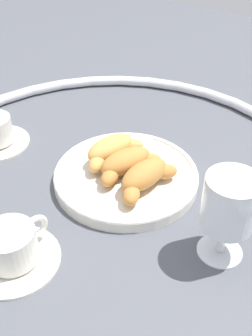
{
  "coord_description": "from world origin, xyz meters",
  "views": [
    {
      "loc": [
        0.44,
        0.35,
        0.46
      ],
      "look_at": [
        -0.01,
        0.03,
        0.03
      ],
      "focal_mm": 42.2,
      "sensor_mm": 36.0,
      "label": 1
    }
  ],
  "objects_px": {
    "croissant_large": "(112,150)",
    "croissant_extra": "(144,177)",
    "pastry_plate": "(126,175)",
    "juice_glass_left": "(229,207)",
    "coffee_cup_far": "(10,247)",
    "croissant_small": "(127,163)"
  },
  "relations": [
    {
      "from": "croissant_large",
      "to": "croissant_extra",
      "type": "xyz_separation_m",
      "value": [
        0.03,
        0.09,
        0.0
      ]
    },
    {
      "from": "pastry_plate",
      "to": "juice_glass_left",
      "type": "bearing_deg",
      "value": 75.61
    },
    {
      "from": "coffee_cup_far",
      "to": "pastry_plate",
      "type": "bearing_deg",
      "value": 172.86
    },
    {
      "from": "coffee_cup_far",
      "to": "croissant_small",
      "type": "bearing_deg",
      "value": 172.14
    },
    {
      "from": "pastry_plate",
      "to": "coffee_cup_far",
      "type": "bearing_deg",
      "value": -7.14
    },
    {
      "from": "croissant_large",
      "to": "croissant_small",
      "type": "xyz_separation_m",
      "value": [
        0.02,
        0.05,
        0.0
      ]
    },
    {
      "from": "coffee_cup_far",
      "to": "juice_glass_left",
      "type": "relative_size",
      "value": 0.97
    },
    {
      "from": "croissant_large",
      "to": "croissant_extra",
      "type": "relative_size",
      "value": 0.98
    },
    {
      "from": "croissant_extra",
      "to": "juice_glass_left",
      "type": "distance_m",
      "value": 0.17
    },
    {
      "from": "pastry_plate",
      "to": "coffee_cup_far",
      "type": "height_order",
      "value": "coffee_cup_far"
    },
    {
      "from": "croissant_extra",
      "to": "juice_glass_left",
      "type": "height_order",
      "value": "juice_glass_left"
    },
    {
      "from": "croissant_small",
      "to": "croissant_large",
      "type": "bearing_deg",
      "value": -110.02
    },
    {
      "from": "croissant_small",
      "to": "croissant_extra",
      "type": "height_order",
      "value": "same"
    },
    {
      "from": "pastry_plate",
      "to": "croissant_large",
      "type": "height_order",
      "value": "croissant_large"
    },
    {
      "from": "croissant_small",
      "to": "coffee_cup_far",
      "type": "height_order",
      "value": "croissant_small"
    },
    {
      "from": "croissant_extra",
      "to": "coffee_cup_far",
      "type": "relative_size",
      "value": 1.0
    },
    {
      "from": "croissant_large",
      "to": "pastry_plate",
      "type": "bearing_deg",
      "value": 70.01
    },
    {
      "from": "croissant_large",
      "to": "coffee_cup_far",
      "type": "distance_m",
      "value": 0.26
    },
    {
      "from": "croissant_small",
      "to": "pastry_plate",
      "type": "bearing_deg",
      "value": -110.46
    },
    {
      "from": "croissant_extra",
      "to": "coffee_cup_far",
      "type": "height_order",
      "value": "croissant_extra"
    },
    {
      "from": "croissant_large",
      "to": "coffee_cup_far",
      "type": "height_order",
      "value": "croissant_large"
    },
    {
      "from": "croissant_small",
      "to": "coffee_cup_far",
      "type": "relative_size",
      "value": 0.94
    }
  ]
}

